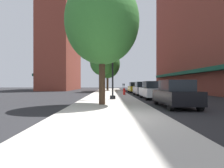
% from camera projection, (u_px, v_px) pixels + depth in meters
% --- Properties ---
extents(ground_plane, '(90.00, 90.00, 0.00)m').
position_uv_depth(ground_plane, '(140.00, 94.00, 25.79)').
color(ground_plane, '#232326').
extents(sidewalk_slab, '(4.80, 50.00, 0.12)m').
position_uv_depth(sidewalk_slab, '(110.00, 94.00, 26.74)').
color(sidewalk_slab, '#B7B2A8').
rests_on(sidewalk_slab, ground).
extents(building_right_brick, '(6.80, 40.00, 26.32)m').
position_uv_depth(building_right_brick, '(207.00, 8.00, 29.88)').
color(building_right_brick, brown).
rests_on(building_right_brick, ground).
extents(building_far_background, '(6.80, 18.00, 20.07)m').
position_uv_depth(building_far_background, '(62.00, 46.00, 44.58)').
color(building_far_background, brown).
rests_on(building_far_background, ground).
extents(lamppost, '(0.48, 0.48, 5.90)m').
position_uv_depth(lamppost, '(113.00, 63.00, 16.54)').
color(lamppost, black).
rests_on(lamppost, sidewalk_slab).
extents(fire_hydrant, '(0.33, 0.26, 0.79)m').
position_uv_depth(fire_hydrant, '(124.00, 91.00, 22.67)').
color(fire_hydrant, red).
rests_on(fire_hydrant, sidewalk_slab).
extents(parking_meter_near, '(0.14, 0.09, 1.31)m').
position_uv_depth(parking_meter_near, '(123.00, 87.00, 29.72)').
color(parking_meter_near, slate).
rests_on(parking_meter_near, sidewalk_slab).
extents(parking_meter_far, '(0.14, 0.09, 1.31)m').
position_uv_depth(parking_meter_far, '(124.00, 87.00, 27.03)').
color(parking_meter_far, slate).
rests_on(parking_meter_far, sidewalk_slab).
extents(tree_near, '(4.72, 4.72, 7.97)m').
position_uv_depth(tree_near, '(102.00, 22.00, 12.35)').
color(tree_near, '#422D1E').
rests_on(tree_near, sidewalk_slab).
extents(tree_mid, '(4.79, 4.79, 7.84)m').
position_uv_depth(tree_mid, '(108.00, 64.00, 37.26)').
color(tree_mid, '#4C3823').
rests_on(tree_mid, sidewalk_slab).
extents(tree_far, '(3.96, 3.96, 7.23)m').
position_uv_depth(tree_far, '(102.00, 62.00, 32.27)').
color(tree_far, '#4C3823').
rests_on(tree_far, sidewalk_slab).
extents(car_black, '(1.80, 4.30, 1.66)m').
position_uv_depth(car_black, '(175.00, 94.00, 11.75)').
color(car_black, black).
rests_on(car_black, ground).
extents(car_white, '(1.80, 4.30, 1.66)m').
position_uv_depth(car_white, '(152.00, 90.00, 18.09)').
color(car_white, black).
rests_on(car_white, ground).
extents(car_silver, '(1.80, 4.30, 1.66)m').
position_uv_depth(car_silver, '(142.00, 89.00, 23.75)').
color(car_silver, black).
rests_on(car_silver, ground).
extents(car_yellow, '(1.80, 4.30, 1.66)m').
position_uv_depth(car_yellow, '(135.00, 87.00, 31.02)').
color(car_yellow, black).
rests_on(car_yellow, ground).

